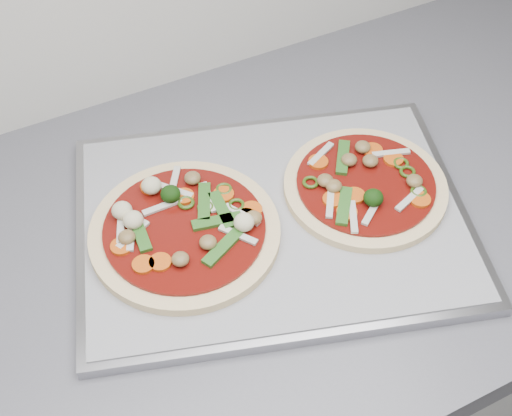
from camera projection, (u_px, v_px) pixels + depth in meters
name	position (u px, v px, depth m)	size (l,w,h in m)	color
base_cabinet	(460.00, 306.00, 1.34)	(3.60, 0.60, 0.86)	beige
baking_tray	(273.00, 220.00, 0.85)	(0.46, 0.34, 0.02)	#96959B
parchment	(273.00, 216.00, 0.85)	(0.44, 0.32, 0.00)	#9F9FA5
pizza_left	(184.00, 229.00, 0.82)	(0.30, 0.30, 0.04)	beige
pizza_right	(365.00, 185.00, 0.87)	(0.28, 0.28, 0.03)	beige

